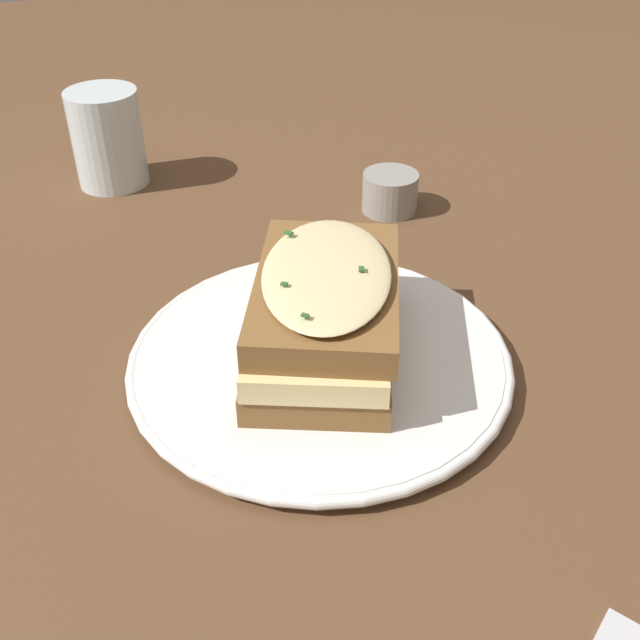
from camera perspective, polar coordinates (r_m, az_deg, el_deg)
ground_plane at (r=0.49m, az=-1.80°, el=-6.09°), size 2.40×2.40×0.00m
dinner_plate at (r=0.51m, az=0.00°, el=-3.01°), size 0.26×0.26×0.01m
sandwich at (r=0.49m, az=0.21°, el=0.59°), size 0.18×0.15×0.07m
water_glass at (r=0.78m, az=-15.87°, el=13.18°), size 0.07×0.07×0.09m
condiment_pot at (r=0.71m, az=5.36°, el=9.67°), size 0.05×0.05×0.04m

